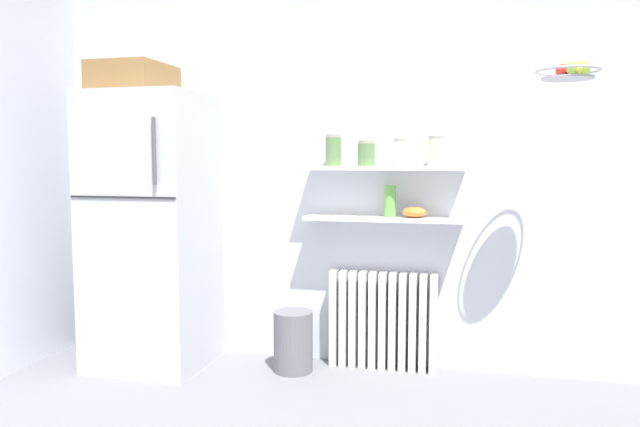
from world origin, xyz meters
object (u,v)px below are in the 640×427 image
storage_jar_1 (367,154)px  storage_jar_0 (333,150)px  storage_jar_3 (436,151)px  refrigerator (152,224)px  trash_bin (293,341)px  shelf_bowl (414,212)px  hanging_fruit_basket (570,71)px  vase (390,201)px  storage_jar_2 (401,153)px  radiator (383,320)px

storage_jar_1 → storage_jar_0: bearing=180.0°
storage_jar_0 → storage_jar_3: 0.66m
refrigerator → trash_bin: size_ratio=5.06×
shelf_bowl → hanging_fruit_basket: hanging_fruit_basket is taller
refrigerator → trash_bin: bearing=4.0°
storage_jar_1 → vase: storage_jar_1 is taller
refrigerator → hanging_fruit_basket: size_ratio=6.08×
refrigerator → storage_jar_2: 1.72m
storage_jar_3 → trash_bin: 1.53m
refrigerator → hanging_fruit_basket: refrigerator is taller
refrigerator → storage_jar_3: refrigerator is taller
storage_jar_0 → storage_jar_1: 0.22m
radiator → storage_jar_0: bearing=-174.8°
refrigerator → trash_bin: refrigerator is taller
storage_jar_1 → trash_bin: (-0.45, -0.17, -1.22)m
shelf_bowl → storage_jar_1: bearing=-180.0°
storage_jar_0 → refrigerator: bearing=-168.7°
storage_jar_3 → storage_jar_1: bearing=-180.0°
refrigerator → storage_jar_2: (1.63, 0.24, 0.47)m
storage_jar_2 → storage_jar_3: bearing=0.0°
storage_jar_3 → vase: bearing=-180.0°
trash_bin → hanging_fruit_basket: hanging_fruit_basket is taller
storage_jar_0 → shelf_bowl: (0.53, 0.00, -0.39)m
radiator → storage_jar_0: size_ratio=3.42×
vase → shelf_bowl: vase is taller
storage_jar_0 → radiator: bearing=5.2°
storage_jar_3 → shelf_bowl: bearing=-180.0°
storage_jar_3 → trash_bin: storage_jar_3 is taller
refrigerator → radiator: size_ratio=2.84×
storage_jar_1 → hanging_fruit_basket: 1.29m
storage_jar_1 → trash_bin: bearing=-159.2°
storage_jar_3 → vase: storage_jar_3 is taller
radiator → shelf_bowl: shelf_bowl is taller
vase → shelf_bowl: 0.17m
storage_jar_0 → hanging_fruit_basket: bearing=-16.1°
shelf_bowl → vase: bearing=180.0°
radiator → vase: bearing=-35.0°
storage_jar_2 → shelf_bowl: storage_jar_2 is taller
storage_jar_1 → storage_jar_2: size_ratio=0.94×
storage_jar_2 → vase: 0.32m
storage_jar_2 → trash_bin: size_ratio=0.44×
storage_jar_1 → vase: bearing=0.0°
storage_jar_2 → hanging_fruit_basket: hanging_fruit_basket is taller
radiator → refrigerator: bearing=-170.0°
radiator → storage_jar_3: 1.16m
refrigerator → storage_jar_1: refrigerator is taller
radiator → vase: vase is taller
storage_jar_2 → trash_bin: bearing=-165.7°
storage_jar_0 → shelf_bowl: storage_jar_0 is taller
storage_jar_0 → hanging_fruit_basket: (1.37, -0.40, 0.40)m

